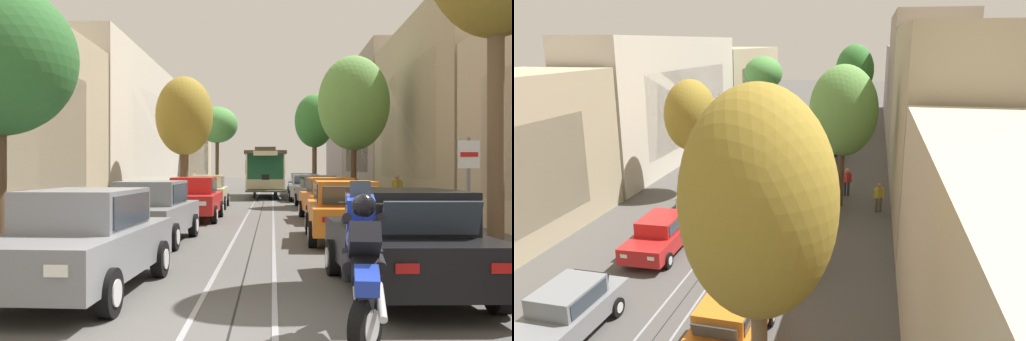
{
  "view_description": "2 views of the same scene",
  "coord_description": "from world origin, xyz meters",
  "views": [
    {
      "loc": [
        0.5,
        -6.26,
        1.9
      ],
      "look_at": [
        -0.46,
        26.17,
        1.79
      ],
      "focal_mm": 38.97,
      "sensor_mm": 36.0,
      "label": 1
    },
    {
      "loc": [
        6.18,
        -3.72,
        8.75
      ],
      "look_at": [
        0.0,
        25.1,
        0.91
      ],
      "focal_mm": 34.28,
      "sensor_mm": 36.0,
      "label": 2
    }
  ],
  "objects": [
    {
      "name": "parked_car_grey_fourth_right",
      "position": [
        2.68,
        20.73,
        0.8
      ],
      "size": [
        2.14,
        4.42,
        1.58
      ],
      "color": "slate",
      "rests_on": "ground"
    },
    {
      "name": "building_facade_right",
      "position": [
        9.96,
        33.37,
        4.59
      ],
      "size": [
        5.6,
        66.28,
        10.92
      ],
      "color": "#BCAD93",
      "rests_on": "ground"
    },
    {
      "name": "parked_car_orange_second_right",
      "position": [
        2.39,
        8.41,
        0.8
      ],
      "size": [
        2.1,
        4.4,
        1.58
      ],
      "color": "orange",
      "rests_on": "ground"
    },
    {
      "name": "pedestrian_crossing_far",
      "position": [
        4.84,
        23.77,
        0.93
      ],
      "size": [
        0.55,
        0.42,
        1.65
      ],
      "color": "#282D38",
      "rests_on": "ground"
    },
    {
      "name": "fire_hydrant",
      "position": [
        -4.11,
        6.27,
        0.42
      ],
      "size": [
        0.4,
        0.22,
        0.84
      ],
      "color": "gold",
      "rests_on": "ground"
    },
    {
      "name": "ground_plane",
      "position": [
        0.0,
        26.63,
        0.0
      ],
      "size": [
        166.44,
        166.44,
        0.0
      ],
      "primitive_type": "plane",
      "color": "#4C4947"
    },
    {
      "name": "parked_car_silver_fifth_right",
      "position": [
        2.42,
        26.68,
        0.8
      ],
      "size": [
        2.04,
        4.38,
        1.58
      ],
      "color": "#B7B7BC",
      "rests_on": "ground"
    },
    {
      "name": "cable_car_trolley",
      "position": [
        0.0,
        31.36,
        1.66
      ],
      "size": [
        2.72,
        9.16,
        3.28
      ],
      "color": "#1E5B38",
      "rests_on": "ground"
    },
    {
      "name": "parked_car_orange_mid_right",
      "position": [
        2.59,
        14.27,
        0.8
      ],
      "size": [
        2.14,
        4.42,
        1.58
      ],
      "color": "orange",
      "rests_on": "ground"
    },
    {
      "name": "street_tree_kerb_left_mid",
      "position": [
        -4.38,
        42.55,
        5.73
      ],
      "size": [
        3.65,
        3.86,
        7.36
      ],
      "color": "#4C3826",
      "rests_on": "ground"
    },
    {
      "name": "parked_car_black_near_right",
      "position": [
        2.52,
        2.34,
        0.8
      ],
      "size": [
        2.13,
        4.42,
        1.58
      ],
      "color": "black",
      "rests_on": "ground"
    },
    {
      "name": "parked_car_grey_near_left",
      "position": [
        -2.41,
        2.15,
        0.8
      ],
      "size": [
        2.13,
        4.42,
        1.58
      ],
      "color": "slate",
      "rests_on": "ground"
    },
    {
      "name": "street_tree_kerb_left_second",
      "position": [
        -4.09,
        22.48,
        4.59
      ],
      "size": [
        2.97,
        3.27,
        6.69
      ],
      "color": "brown",
      "rests_on": "ground"
    },
    {
      "name": "parked_car_red_mid_left",
      "position": [
        -2.41,
        14.19,
        0.8
      ],
      "size": [
        2.04,
        4.38,
        1.58
      ],
      "color": "red",
      "rests_on": "ground"
    },
    {
      "name": "trolley_track_rails",
      "position": [
        0.0,
        31.29,
        0.0
      ],
      "size": [
        1.14,
        74.58,
        0.01
      ],
      "color": "gray",
      "rests_on": "ground"
    },
    {
      "name": "street_sign_post",
      "position": [
        3.88,
        3.4,
        1.53
      ],
      "size": [
        0.36,
        0.07,
        2.45
      ],
      "color": "slate",
      "rests_on": "ground"
    },
    {
      "name": "parked_car_beige_fourth_left",
      "position": [
        -2.66,
        20.63,
        0.8
      ],
      "size": [
        2.08,
        4.39,
        1.58
      ],
      "color": "#C1B28E",
      "rests_on": "ground"
    },
    {
      "name": "parked_car_grey_second_left",
      "position": [
        -2.63,
        7.93,
        0.8
      ],
      "size": [
        2.09,
        4.4,
        1.58
      ],
      "color": "slate",
      "rests_on": "ground"
    },
    {
      "name": "street_tree_kerb_right_mid",
      "position": [
        4.21,
        42.86,
        6.08
      ],
      "size": [
        3.5,
        3.33,
        8.49
      ],
      "color": "brown",
      "rests_on": "ground"
    },
    {
      "name": "street_tree_kerb_right_second",
      "position": [
        4.61,
        21.95,
        5.2
      ],
      "size": [
        3.61,
        3.22,
        7.62
      ],
      "color": "#4C3826",
      "rests_on": "ground"
    },
    {
      "name": "motorcycle_with_rider",
      "position": [
        1.49,
        -0.12,
        0.92
      ],
      "size": [
        0.54,
        1.86,
        1.76
      ],
      "color": "black",
      "rests_on": "ground"
    },
    {
      "name": "parked_car_blue_sixth_right",
      "position": [
        2.58,
        32.74,
        0.8
      ],
      "size": [
        2.02,
        4.37,
        1.58
      ],
      "color": "#233D93",
      "rests_on": "ground"
    },
    {
      "name": "pedestrian_on_right_pavement",
      "position": [
        -5.21,
        33.78,
        0.88
      ],
      "size": [
        0.55,
        0.4,
        1.57
      ],
      "color": "#4C4233",
      "rests_on": "ground"
    },
    {
      "name": "building_facade_left",
      "position": [
        -9.94,
        32.83,
        4.06
      ],
      "size": [
        6.0,
        66.28,
        9.06
      ],
      "color": "tan",
      "rests_on": "ground"
    },
    {
      "name": "pedestrian_on_left_pavement",
      "position": [
        6.65,
        21.31,
        0.89
      ],
      "size": [
        0.55,
        0.38,
        1.59
      ],
      "color": "#4C4233",
      "rests_on": "ground"
    }
  ]
}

